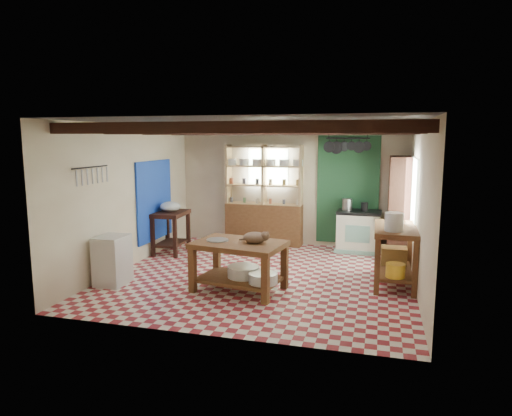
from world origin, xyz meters
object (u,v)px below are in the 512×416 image
(white_cabinet, at_px, (112,260))
(right_counter, at_px, (395,256))
(work_table, at_px, (239,266))
(cat, at_px, (255,238))
(prep_table, at_px, (171,232))
(stove, at_px, (359,231))

(white_cabinet, distance_m, right_counter, 4.56)
(work_table, relative_size, white_cabinet, 1.70)
(white_cabinet, bearing_deg, right_counter, 14.44)
(right_counter, relative_size, cat, 3.56)
(work_table, relative_size, prep_table, 1.58)
(work_table, height_order, white_cabinet, white_cabinet)
(right_counter, bearing_deg, prep_table, 167.63)
(work_table, xyz_separation_m, right_counter, (2.33, 0.94, 0.09))
(stove, xyz_separation_m, prep_table, (-3.72, -1.10, -0.00))
(stove, bearing_deg, right_counter, -70.10)
(white_cabinet, height_order, cat, cat)
(prep_table, bearing_deg, stove, 13.31)
(stove, height_order, prep_table, stove)
(work_table, xyz_separation_m, cat, (0.25, 0.01, 0.47))
(stove, distance_m, white_cabinet, 4.93)
(prep_table, relative_size, cat, 2.31)
(stove, xyz_separation_m, right_counter, (0.66, -2.03, 0.04))
(work_table, distance_m, cat, 0.53)
(work_table, relative_size, cat, 3.65)
(prep_table, bearing_deg, white_cabinet, -93.77)
(work_table, height_order, right_counter, right_counter)
(stove, distance_m, right_counter, 2.14)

